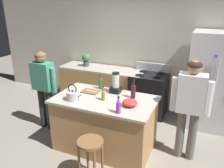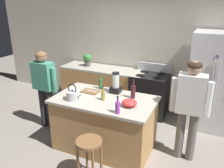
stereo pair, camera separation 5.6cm
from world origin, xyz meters
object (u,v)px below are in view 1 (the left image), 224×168
at_px(person_by_island_left, 43,83).
at_px(bottle_vinegar, 103,95).
at_px(bottle_wine, 133,91).
at_px(chef_knife, 91,91).
at_px(bottle_soda, 118,107).
at_px(bottle_olive_oil, 100,83).
at_px(person_by_sink_right, 190,102).
at_px(cutting_board, 90,92).
at_px(kitchen_island, 105,123).
at_px(tea_kettle, 73,95).
at_px(bar_stool, 90,150).
at_px(refrigerator, 213,82).
at_px(stove_range, 149,94).
at_px(potted_plant, 86,59).
at_px(blender_appliance, 116,84).
at_px(mixing_bowl, 130,103).

relative_size(person_by_island_left, bottle_vinegar, 6.52).
bearing_deg(bottle_vinegar, bottle_wine, 33.54).
xyz_separation_m(bottle_wine, chef_knife, (-0.74, -0.06, -0.09)).
relative_size(bottle_soda, bottle_olive_oil, 0.93).
relative_size(person_by_sink_right, chef_knife, 7.33).
bearing_deg(cutting_board, kitchen_island, -24.09).
bearing_deg(bottle_olive_oil, bottle_wine, -12.84).
distance_m(bottle_wine, chef_knife, 0.74).
bearing_deg(kitchen_island, chef_knife, 154.61).
height_order(tea_kettle, chef_knife, tea_kettle).
height_order(person_by_island_left, bottle_soda, person_by_island_left).
bearing_deg(bar_stool, bottle_wine, 76.02).
bearing_deg(bottle_soda, chef_knife, 143.77).
relative_size(refrigerator, stove_range, 1.72).
bearing_deg(bar_stool, bottle_soda, 61.56).
relative_size(cutting_board, chef_knife, 1.36).
height_order(bar_stool, potted_plant, potted_plant).
xyz_separation_m(refrigerator, person_by_island_left, (-2.92, -1.37, -0.01)).
height_order(blender_appliance, bottle_olive_oil, blender_appliance).
xyz_separation_m(person_by_sink_right, blender_appliance, (-1.23, 0.05, 0.09)).
xyz_separation_m(bar_stool, bottle_olive_oil, (-0.42, 1.16, 0.50)).
height_order(refrigerator, mixing_bowl, refrigerator).
bearing_deg(blender_appliance, chef_knife, -157.60).
bearing_deg(chef_knife, bottle_wine, 9.49).
bearing_deg(person_by_sink_right, mixing_bowl, -156.86).
height_order(refrigerator, tea_kettle, refrigerator).
bearing_deg(tea_kettle, mixing_bowl, 9.78).
distance_m(blender_appliance, bottle_vinegar, 0.38).
xyz_separation_m(blender_appliance, mixing_bowl, (0.40, -0.40, -0.10)).
height_order(stove_range, cutting_board, stove_range).
distance_m(bar_stool, bottle_vinegar, 0.90).
distance_m(bar_stool, blender_appliance, 1.24).
distance_m(kitchen_island, tea_kettle, 0.73).
relative_size(refrigerator, potted_plant, 6.26).
xyz_separation_m(person_by_sink_right, bottle_wine, (-0.88, -0.05, 0.05)).
bearing_deg(bottle_vinegar, potted_plant, 127.29).
distance_m(person_by_island_left, bottle_vinegar, 1.36).
xyz_separation_m(blender_appliance, cutting_board, (-0.41, -0.16, -0.14)).
bearing_deg(tea_kettle, bottle_vinegar, 22.70).
bearing_deg(blender_appliance, mixing_bowl, -44.98).
bearing_deg(person_by_island_left, bottle_wine, 2.56).
relative_size(bottle_vinegar, bottle_olive_oil, 0.86).
xyz_separation_m(mixing_bowl, chef_knife, (-0.79, 0.24, -0.03)).
distance_m(person_by_sink_right, cutting_board, 1.64).
height_order(mixing_bowl, cutting_board, mixing_bowl).
height_order(kitchen_island, refrigerator, refrigerator).
bearing_deg(mixing_bowl, bottle_soda, -104.13).
bearing_deg(refrigerator, person_by_island_left, -154.92).
bearing_deg(blender_appliance, potted_plant, 135.93).
xyz_separation_m(stove_range, person_by_sink_right, (0.95, -1.26, 0.51)).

